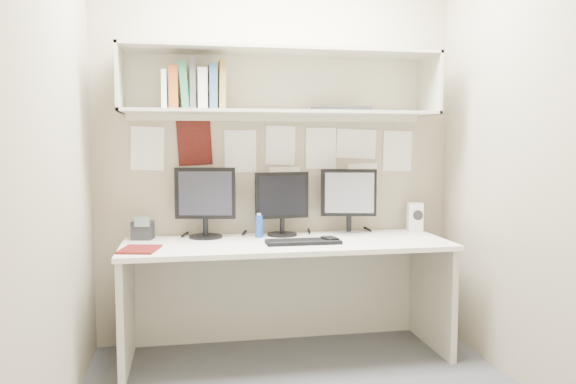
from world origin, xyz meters
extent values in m
cube|color=gray|center=(0.00, 1.00, 1.30)|extent=(2.40, 0.02, 2.60)
cube|color=gray|center=(0.00, -1.00, 1.30)|extent=(2.40, 0.02, 2.60)
cube|color=gray|center=(-1.20, 0.00, 1.30)|extent=(0.02, 2.00, 2.60)
cube|color=gray|center=(1.20, 0.00, 1.30)|extent=(0.02, 2.00, 2.60)
cube|color=white|center=(0.00, 0.64, 0.71)|extent=(2.00, 0.70, 0.03)
cube|color=beige|center=(0.00, 0.97, 0.35)|extent=(1.96, 0.02, 0.70)
cube|color=beige|center=(0.00, 0.81, 1.53)|extent=(2.00, 0.38, 0.02)
cube|color=beige|center=(0.00, 0.81, 1.91)|extent=(2.00, 0.38, 0.02)
cube|color=beige|center=(0.00, 0.99, 1.72)|extent=(2.00, 0.02, 0.40)
cube|color=beige|center=(-0.99, 0.81, 1.72)|extent=(0.02, 0.38, 0.40)
cube|color=beige|center=(0.99, 0.81, 1.72)|extent=(0.02, 0.38, 0.40)
cylinder|color=black|center=(-0.49, 0.86, 0.74)|extent=(0.21, 0.21, 0.02)
cylinder|color=black|center=(-0.49, 0.86, 0.80)|extent=(0.03, 0.03, 0.11)
cube|color=black|center=(-0.49, 0.87, 1.02)|extent=(0.39, 0.11, 0.33)
cube|color=black|center=(-0.49, 0.85, 1.02)|extent=(0.33, 0.07, 0.28)
cylinder|color=black|center=(0.01, 0.86, 0.74)|extent=(0.20, 0.20, 0.01)
cylinder|color=black|center=(0.01, 0.86, 0.79)|extent=(0.03, 0.03, 0.10)
cube|color=black|center=(0.01, 0.87, 0.99)|extent=(0.36, 0.07, 0.30)
cube|color=black|center=(0.01, 0.85, 0.99)|extent=(0.31, 0.04, 0.26)
cylinder|color=#A5A5AA|center=(0.46, 0.86, 0.74)|extent=(0.20, 0.20, 0.01)
cylinder|color=black|center=(0.46, 0.86, 0.80)|extent=(0.03, 0.03, 0.10)
cube|color=black|center=(0.46, 0.87, 1.00)|extent=(0.37, 0.11, 0.32)
cube|color=#A1A1A5|center=(0.46, 0.85, 1.00)|extent=(0.32, 0.07, 0.27)
cube|color=black|center=(0.08, 0.54, 0.74)|extent=(0.45, 0.16, 0.02)
cube|color=black|center=(0.25, 0.54, 0.75)|extent=(0.09, 0.13, 0.04)
cube|color=silver|center=(0.94, 0.88, 0.83)|extent=(0.11, 0.11, 0.19)
cylinder|color=black|center=(0.94, 0.83, 0.85)|extent=(0.07, 0.02, 0.07)
cylinder|color=#163C9A|center=(-0.15, 0.81, 0.80)|extent=(0.05, 0.05, 0.14)
cylinder|color=white|center=(-0.15, 0.81, 0.88)|extent=(0.03, 0.03, 0.02)
cube|color=#540F0E|center=(-0.87, 0.49, 0.74)|extent=(0.25, 0.28, 0.01)
cube|color=black|center=(-0.88, 0.87, 0.79)|extent=(0.14, 0.13, 0.11)
cube|color=#4C6659|center=(-0.88, 0.82, 0.85)|extent=(0.09, 0.03, 0.06)
cube|color=white|center=(-0.73, 0.80, 1.66)|extent=(0.03, 0.19, 0.23)
cube|color=#A34C1E|center=(-0.67, 0.80, 1.67)|extent=(0.05, 0.19, 0.26)
cube|color=#25704A|center=(-0.61, 0.80, 1.68)|extent=(0.04, 0.19, 0.28)
cube|color=#46474B|center=(-0.56, 0.80, 1.69)|extent=(0.03, 0.19, 0.31)
cube|color=silver|center=(-0.50, 0.80, 1.66)|extent=(0.06, 0.19, 0.25)
cube|color=#335C81|center=(-0.44, 0.80, 1.68)|extent=(0.05, 0.19, 0.28)
cube|color=olive|center=(-0.38, 0.80, 1.69)|extent=(0.04, 0.19, 0.30)
cube|color=black|center=(0.39, 0.82, 1.55)|extent=(0.41, 0.21, 0.03)
camera|label=1|loc=(-0.61, -2.73, 1.34)|focal=35.00mm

